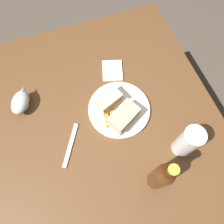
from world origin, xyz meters
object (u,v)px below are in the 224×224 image
Objects in this scene: gravy_boat at (21,102)px; sandwich_half_right at (124,117)px; plate at (119,109)px; cider_bottle at (161,177)px; pint_glass at (186,143)px; sandwich_half_left at (108,100)px; napkin at (112,71)px; fork at (71,145)px.

sandwich_half_right is at bearing 61.35° from gravy_boat.
cider_bottle is (0.31, 0.03, 0.10)m from plate.
pint_glass is at bearing 36.23° from plate.
napkin is (-0.16, 0.08, -0.04)m from sandwich_half_left.
sandwich_half_left reaches higher than napkin.
cider_bottle reaches higher than napkin.
sandwich_half_right is 0.24m from fork.
gravy_boat is at bearing -84.25° from napkin.
gravy_boat reaches higher than plate.
pint_glass reaches higher than napkin.
napkin is (-0.25, 0.04, -0.04)m from sandwich_half_right.
plate is 0.33m from cider_bottle.
sandwich_half_left is at bearing -142.63° from pint_glass.
cider_bottle is at bearing -61.43° from pint_glass.
sandwich_half_left is at bearing -28.36° from fork.
pint_glass is 1.31× the size of gravy_boat.
plate is 0.41m from gravy_boat.
cider_bottle is at bearing 4.83° from plate.
sandwich_half_right reaches higher than fork.
sandwich_half_right is 1.10× the size of gravy_boat.
napkin is at bearing -14.17° from fork.
sandwich_half_left is 0.34m from pint_glass.
fork is at bearing -132.01° from cider_bottle.
sandwich_half_right reaches higher than gravy_boat.
plate is 2.35× the size of napkin.
gravy_boat is (-0.20, -0.37, -0.00)m from sandwich_half_right.
sandwich_half_left is 0.85× the size of sandwich_half_right.
sandwich_half_right is 1.30× the size of napkin.
sandwich_half_right is at bearing -1.08° from plate.
sandwich_half_left reaches higher than plate.
cider_bottle is (0.26, 0.03, 0.06)m from sandwich_half_right.
plate is at bearing 43.67° from sandwich_half_left.
gravy_boat is at bearing -139.18° from cider_bottle.
cider_bottle is (0.35, 0.06, 0.06)m from sandwich_half_left.
pint_glass reaches higher than sandwich_half_left.
plate reaches higher than napkin.
plate is 0.96× the size of cider_bottle.
cider_bottle reaches higher than gravy_boat.
sandwich_half_right is 0.84× the size of pint_glass.
pint_glass is at bearing 118.57° from cider_bottle.
napkin is at bearing 154.09° from sandwich_half_left.
fork is at bearing -44.87° from napkin.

